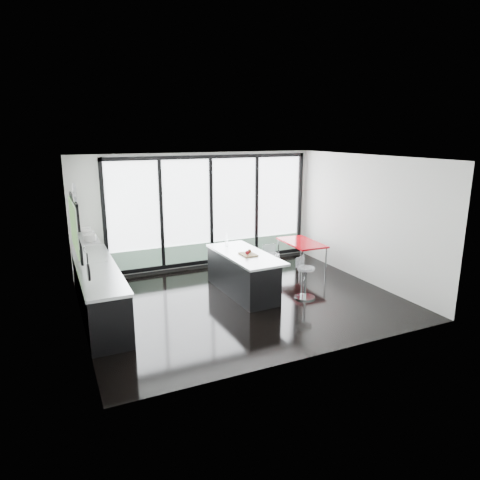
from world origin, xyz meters
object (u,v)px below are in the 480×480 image
bar_stool_near (305,283)px  red_table (301,255)px  bar_stool_far (272,268)px  island (242,273)px

bar_stool_near → red_table: 1.91m
bar_stool_near → bar_stool_far: 1.13m
island → red_table: bearing=23.1°
bar_stool_near → bar_stool_far: size_ratio=1.00×
bar_stool_near → bar_stool_far: same height
island → bar_stool_near: bearing=-37.9°
bar_stool_near → red_table: (0.96, 1.65, 0.02)m
bar_stool_near → red_table: red_table is taller
bar_stool_far → bar_stool_near: bearing=-79.1°
island → bar_stool_near: size_ratio=3.23×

